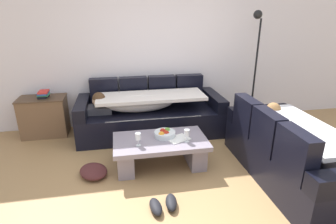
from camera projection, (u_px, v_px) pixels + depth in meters
ground_plane at (189, 187)px, 3.16m from camera, size 14.00×14.00×0.00m
back_wall at (159, 47)px, 4.67m from camera, size 9.00×0.10×2.70m
couch_along_wall at (149, 114)px, 4.49m from camera, size 2.34×0.92×0.88m
couch_near_window at (291, 152)px, 3.27m from camera, size 0.92×1.92×0.88m
coffee_table at (160, 149)px, 3.54m from camera, size 1.20×0.68×0.38m
fruit_bowl at (165, 134)px, 3.55m from camera, size 0.28×0.28×0.10m
wine_glass_near_left at (138, 137)px, 3.29m from camera, size 0.07×0.07×0.17m
wine_glass_near_right at (187, 133)px, 3.39m from camera, size 0.07×0.07×0.17m
open_magazine at (178, 139)px, 3.49m from camera, size 0.34×0.30×0.01m
side_cabinet at (44, 116)px, 4.41m from camera, size 0.72×0.44×0.64m
book_stack_on_cabinet at (43, 94)px, 4.28m from camera, size 0.17×0.22×0.11m
floor_lamp at (255, 62)px, 4.64m from camera, size 0.33×0.31×1.95m
pair_of_shoes at (164, 205)px, 2.81m from camera, size 0.32×0.32×0.09m
crumpled_garment at (94, 171)px, 3.37m from camera, size 0.47×0.50×0.12m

